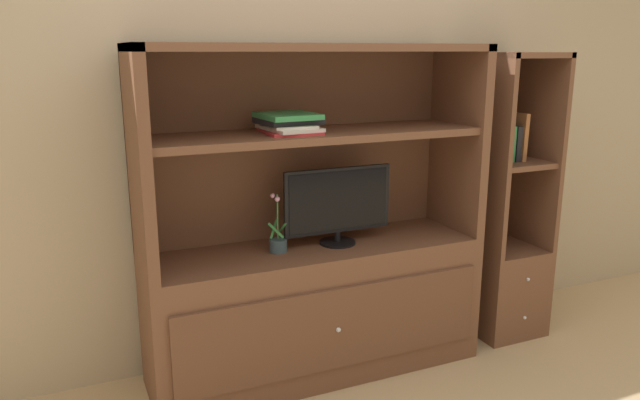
{
  "coord_description": "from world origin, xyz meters",
  "views": [
    {
      "loc": [
        -1.15,
        -2.25,
        1.63
      ],
      "look_at": [
        0.0,
        0.35,
        0.93
      ],
      "focal_mm": 33.93,
      "sensor_mm": 36.0,
      "label": 1
    }
  ],
  "objects_px": {
    "potted_plant": "(278,242)",
    "magazine_stack": "(289,123)",
    "media_console": "(316,275)",
    "upright_book_row": "(504,140)",
    "tv_monitor": "(338,204)",
    "bookshelf_tall": "(502,240)"
  },
  "relations": [
    {
      "from": "media_console",
      "to": "upright_book_row",
      "type": "distance_m",
      "value": 1.3
    },
    {
      "from": "media_console",
      "to": "potted_plant",
      "type": "height_order",
      "value": "media_console"
    },
    {
      "from": "tv_monitor",
      "to": "potted_plant",
      "type": "xyz_separation_m",
      "value": [
        -0.32,
        0.0,
        -0.16
      ]
    },
    {
      "from": "magazine_stack",
      "to": "bookshelf_tall",
      "type": "xyz_separation_m",
      "value": [
        1.34,
        0.01,
        -0.75
      ]
    },
    {
      "from": "potted_plant",
      "to": "bookshelf_tall",
      "type": "xyz_separation_m",
      "value": [
        1.4,
        0.01,
        -0.18
      ]
    },
    {
      "from": "potted_plant",
      "to": "magazine_stack",
      "type": "xyz_separation_m",
      "value": [
        0.07,
        0.0,
        0.58
      ]
    },
    {
      "from": "media_console",
      "to": "tv_monitor",
      "type": "xyz_separation_m",
      "value": [
        0.12,
        -0.01,
        0.37
      ]
    },
    {
      "from": "bookshelf_tall",
      "to": "upright_book_row",
      "type": "xyz_separation_m",
      "value": [
        -0.05,
        -0.01,
        0.6
      ]
    },
    {
      "from": "media_console",
      "to": "magazine_stack",
      "type": "xyz_separation_m",
      "value": [
        -0.14,
        -0.01,
        0.78
      ]
    },
    {
      "from": "magazine_stack",
      "to": "bookshelf_tall",
      "type": "distance_m",
      "value": 1.53
    },
    {
      "from": "media_console",
      "to": "potted_plant",
      "type": "relative_size",
      "value": 5.87
    },
    {
      "from": "upright_book_row",
      "to": "potted_plant",
      "type": "bearing_deg",
      "value": -179.84
    },
    {
      "from": "potted_plant",
      "to": "magazine_stack",
      "type": "bearing_deg",
      "value": 3.8
    },
    {
      "from": "tv_monitor",
      "to": "upright_book_row",
      "type": "relative_size",
      "value": 2.16
    },
    {
      "from": "magazine_stack",
      "to": "bookshelf_tall",
      "type": "height_order",
      "value": "bookshelf_tall"
    },
    {
      "from": "media_console",
      "to": "bookshelf_tall",
      "type": "xyz_separation_m",
      "value": [
        1.2,
        0.0,
        0.03
      ]
    },
    {
      "from": "tv_monitor",
      "to": "bookshelf_tall",
      "type": "bearing_deg",
      "value": 0.9
    },
    {
      "from": "media_console",
      "to": "upright_book_row",
      "type": "height_order",
      "value": "media_console"
    },
    {
      "from": "potted_plant",
      "to": "upright_book_row",
      "type": "bearing_deg",
      "value": 0.16
    },
    {
      "from": "magazine_stack",
      "to": "upright_book_row",
      "type": "height_order",
      "value": "magazine_stack"
    },
    {
      "from": "tv_monitor",
      "to": "potted_plant",
      "type": "bearing_deg",
      "value": 179.58
    },
    {
      "from": "media_console",
      "to": "bookshelf_tall",
      "type": "height_order",
      "value": "media_console"
    }
  ]
}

